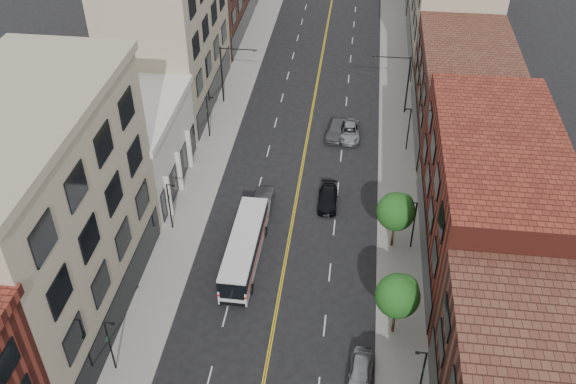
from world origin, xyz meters
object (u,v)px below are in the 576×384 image
at_px(car_parked_far, 361,373).
at_px(car_lane_a, 328,199).
at_px(city_bus, 244,247).
at_px(car_lane_behind, 263,202).
at_px(car_lane_c, 336,129).
at_px(car_lane_b, 350,131).

height_order(car_parked_far, car_lane_a, car_parked_far).
relative_size(city_bus, car_parked_far, 2.57).
height_order(car_lane_behind, car_lane_a, car_lane_behind).
bearing_deg(city_bus, car_parked_far, -46.36).
bearing_deg(car_parked_far, car_lane_a, 105.34).
bearing_deg(city_bus, car_lane_behind, 86.98).
xyz_separation_m(car_lane_a, car_lane_c, (0.02, 12.54, 0.17)).
relative_size(city_bus, car_lane_a, 2.44).
relative_size(car_lane_b, car_lane_c, 1.02).
bearing_deg(city_bus, car_lane_a, 54.14).
xyz_separation_m(city_bus, car_lane_behind, (0.49, 7.50, -0.84)).
distance_m(car_parked_far, car_lane_c, 32.92).
relative_size(city_bus, car_lane_behind, 2.25).
bearing_deg(car_parked_far, car_lane_behind, 122.70).
height_order(car_lane_behind, car_lane_c, car_lane_c).
bearing_deg(car_lane_behind, car_lane_c, -115.35).
height_order(car_lane_a, car_lane_b, car_lane_b).
distance_m(city_bus, car_lane_a, 11.20).
distance_m(car_lane_b, car_lane_c, 1.58).
distance_m(city_bus, car_lane_c, 22.53).
relative_size(car_parked_far, car_lane_c, 0.89).
bearing_deg(car_lane_c, car_parked_far, -76.71).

